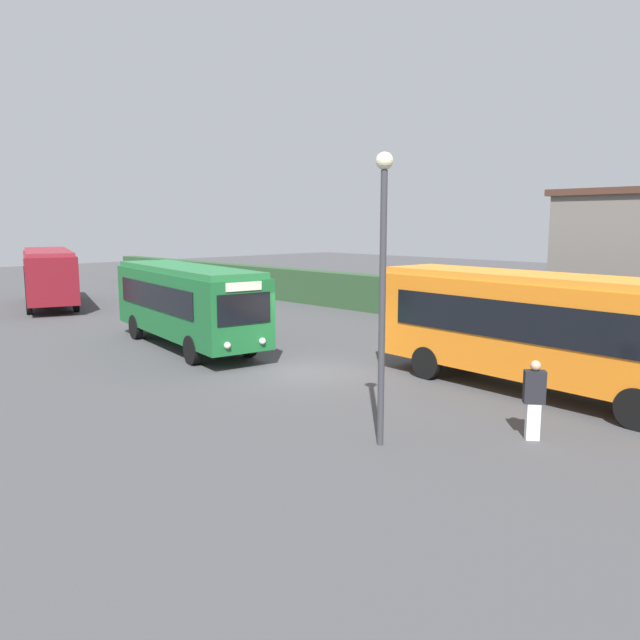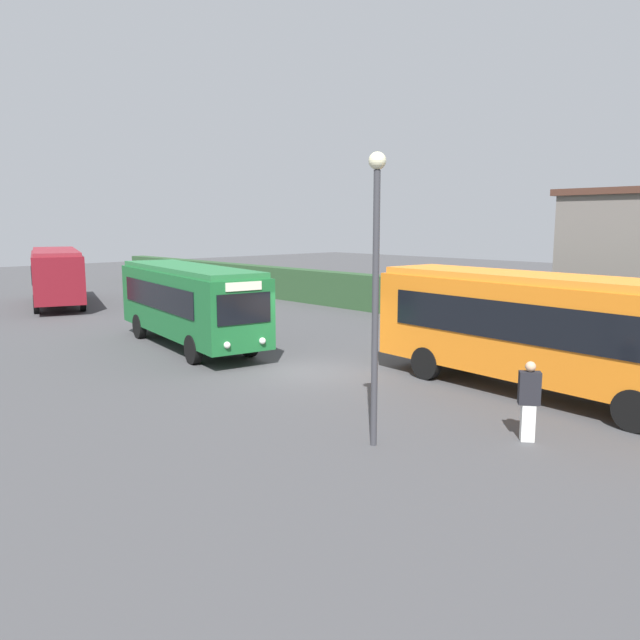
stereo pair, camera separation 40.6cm
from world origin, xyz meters
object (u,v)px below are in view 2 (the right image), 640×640
at_px(bus_orange, 541,327).
at_px(bus_green, 189,301).
at_px(person_left, 529,399).
at_px(lamppost, 376,269).
at_px(bus_maroon, 56,274).

bearing_deg(bus_orange, bus_green, -160.56).
bearing_deg(bus_green, bus_orange, 24.79).
height_order(bus_green, bus_orange, bus_orange).
bearing_deg(person_left, bus_green, 51.07).
xyz_separation_m(bus_green, lamppost, (12.06, -2.85, 2.00)).
bearing_deg(bus_maroon, bus_green, -164.27).
xyz_separation_m(bus_green, bus_orange, (12.51, 3.46, 0.12)).
relative_size(person_left, lamppost, 0.29).
xyz_separation_m(person_left, lamppost, (-2.12, -2.67, 2.86)).
bearing_deg(bus_maroon, lamppost, -168.77).
height_order(bus_orange, person_left, bus_orange).
height_order(bus_green, lamppost, lamppost).
distance_m(person_left, lamppost, 4.45).
xyz_separation_m(bus_green, person_left, (14.18, -0.17, -0.86)).
xyz_separation_m(bus_orange, person_left, (1.68, -3.63, -0.98)).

